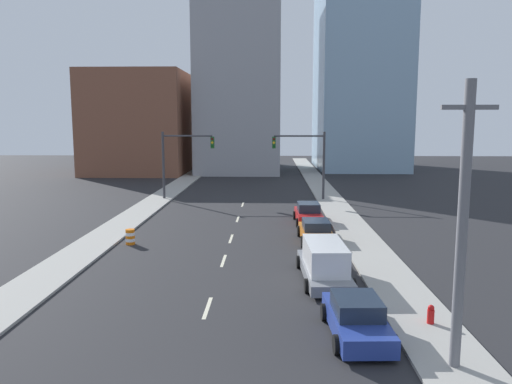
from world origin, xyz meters
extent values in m
cube|color=#9E9B93|center=(-8.30, 45.49, 0.06)|extent=(2.65, 90.99, 0.13)
cube|color=#9E9B93|center=(8.30, 45.49, 0.06)|extent=(2.65, 90.99, 0.13)
cube|color=beige|center=(0.00, 9.37, 0.00)|extent=(0.16, 2.40, 0.01)
cube|color=beige|center=(0.00, 16.31, 0.00)|extent=(0.16, 2.40, 0.01)
cube|color=beige|center=(0.00, 21.45, 0.00)|extent=(0.16, 2.40, 0.01)
cube|color=beige|center=(0.00, 27.98, 0.00)|extent=(0.16, 2.40, 0.01)
cube|color=beige|center=(0.00, 34.87, 0.00)|extent=(0.16, 2.40, 0.01)
cube|color=brown|center=(-16.76, 63.81, 7.29)|extent=(14.00, 16.00, 14.58)
cube|color=#99999E|center=(-2.19, 67.81, 14.16)|extent=(12.00, 20.00, 28.33)
cube|color=#8CADC6|center=(16.55, 71.81, 14.41)|extent=(13.00, 20.00, 28.82)
cylinder|color=#38383D|center=(-7.79, 37.58, 3.28)|extent=(0.24, 0.24, 6.56)
cylinder|color=#38383D|center=(-5.40, 37.58, 6.16)|extent=(4.76, 0.16, 0.16)
cube|color=#194C1E|center=(-3.02, 37.58, 5.53)|extent=(0.34, 0.32, 1.10)
cylinder|color=#4C0C0C|center=(-3.02, 37.41, 5.87)|extent=(0.22, 0.04, 0.22)
cylinder|color=yellow|center=(-3.02, 37.41, 5.53)|extent=(0.22, 0.04, 0.22)
cylinder|color=#0C3F14|center=(-3.02, 37.41, 5.19)|extent=(0.22, 0.04, 0.22)
cylinder|color=#38383D|center=(7.61, 37.58, 3.28)|extent=(0.24, 0.24, 6.56)
cylinder|color=#38383D|center=(5.23, 37.58, 6.16)|extent=(4.76, 0.16, 0.16)
cube|color=#194C1E|center=(2.84, 37.58, 5.53)|extent=(0.34, 0.32, 1.10)
cylinder|color=#4C0C0C|center=(2.84, 37.41, 5.87)|extent=(0.22, 0.04, 0.22)
cylinder|color=yellow|center=(2.84, 37.41, 5.53)|extent=(0.22, 0.04, 0.22)
cylinder|color=#0C3F14|center=(2.84, 37.41, 5.19)|extent=(0.22, 0.04, 0.22)
cylinder|color=slate|center=(8.20, 4.53, 4.37)|extent=(0.32, 0.32, 8.73)
cube|color=slate|center=(8.20, 4.53, 7.93)|extent=(1.60, 0.14, 0.14)
cylinder|color=orange|center=(-6.09, 19.77, 0.10)|extent=(0.56, 0.56, 0.19)
cylinder|color=white|center=(-6.09, 19.77, 0.29)|extent=(0.56, 0.56, 0.19)
cylinder|color=orange|center=(-6.09, 19.77, 0.47)|extent=(0.56, 0.56, 0.19)
cylinder|color=white|center=(-6.09, 19.77, 0.67)|extent=(0.56, 0.56, 0.19)
cylinder|color=orange|center=(-6.09, 19.77, 0.85)|extent=(0.56, 0.56, 0.19)
cylinder|color=red|center=(8.49, 7.76, 0.33)|extent=(0.26, 0.26, 0.65)
sphere|color=red|center=(8.49, 7.76, 0.72)|extent=(0.23, 0.23, 0.23)
cube|color=navy|center=(5.60, 6.88, 0.50)|extent=(1.98, 4.57, 0.64)
cube|color=#1E2838|center=(5.60, 6.88, 1.12)|extent=(1.66, 2.09, 0.59)
cylinder|color=black|center=(4.62, 8.24, 0.32)|extent=(0.25, 0.66, 0.65)
cylinder|color=black|center=(6.47, 8.32, 0.32)|extent=(0.25, 0.66, 0.65)
cylinder|color=black|center=(4.74, 5.45, 0.32)|extent=(0.25, 0.66, 0.65)
cylinder|color=black|center=(6.59, 5.53, 0.32)|extent=(0.25, 0.66, 0.65)
cube|color=slate|center=(5.12, 13.24, 0.42)|extent=(2.22, 6.21, 0.48)
cube|color=silver|center=(5.13, 12.94, 1.27)|extent=(1.89, 3.87, 1.22)
cylinder|color=black|center=(4.02, 15.10, 0.32)|extent=(0.25, 0.66, 0.65)
cylinder|color=black|center=(6.06, 15.19, 0.32)|extent=(0.25, 0.66, 0.65)
cylinder|color=black|center=(4.18, 11.30, 0.32)|extent=(0.25, 0.66, 0.65)
cylinder|color=black|center=(6.22, 11.39, 0.32)|extent=(0.25, 0.66, 0.65)
cube|color=orange|center=(5.42, 20.86, 0.49)|extent=(1.94, 4.81, 0.60)
cube|color=#1E2838|center=(5.42, 20.86, 1.09)|extent=(1.66, 2.18, 0.58)
cylinder|color=black|center=(4.43, 22.31, 0.35)|extent=(0.24, 0.71, 0.70)
cylinder|color=black|center=(6.33, 22.36, 0.35)|extent=(0.24, 0.71, 0.70)
cylinder|color=black|center=(4.51, 19.36, 0.35)|extent=(0.24, 0.71, 0.70)
cylinder|color=black|center=(6.40, 19.40, 0.35)|extent=(0.24, 0.71, 0.70)
cube|color=red|center=(5.38, 26.68, 0.53)|extent=(1.90, 4.64, 0.71)
cube|color=#1E2838|center=(5.38, 26.68, 1.20)|extent=(1.62, 2.11, 0.64)
cylinder|color=black|center=(4.42, 28.08, 0.32)|extent=(0.24, 0.65, 0.64)
cylinder|color=black|center=(6.26, 28.13, 0.32)|extent=(0.24, 0.65, 0.64)
cylinder|color=black|center=(4.50, 25.24, 0.32)|extent=(0.24, 0.65, 0.64)
cylinder|color=black|center=(6.33, 25.29, 0.32)|extent=(0.24, 0.65, 0.64)
camera|label=1|loc=(2.56, -10.00, 7.54)|focal=35.00mm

